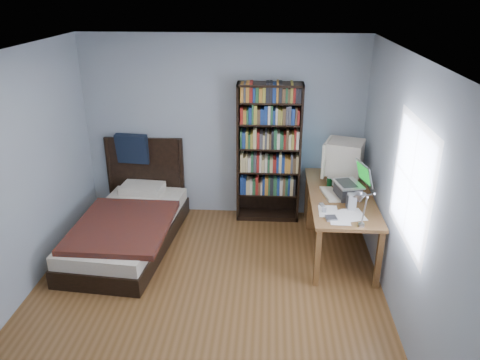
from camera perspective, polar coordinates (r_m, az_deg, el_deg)
The scene contains 14 objects.
room at distance 4.44m, azimuth -4.37°, elevation -1.35°, with size 4.20×4.24×2.50m.
desk at distance 6.30m, azimuth 11.38°, elevation -2.49°, with size 0.75×1.73×0.73m.
crt_monitor at distance 6.07m, azimuth 12.40°, elevation 2.66°, with size 0.58×0.54×0.53m.
laptop at distance 5.64m, azimuth 13.18°, elevation -0.97°, with size 0.44×0.42×0.44m.
desk_lamp at distance 4.55m, azimuth 14.47°, elevation -2.47°, with size 0.21×0.47×0.56m.
keyboard at distance 5.69m, azimuth 10.97°, elevation -1.72°, with size 0.16×0.41×0.03m, color beige.
speaker at distance 5.37m, azimuth 13.45°, elevation -2.57°, with size 0.09×0.09×0.18m, color gray.
soda_can at distance 5.92m, azimuth 10.83°, elevation -0.24°, with size 0.06×0.06×0.11m, color #083C13.
mouse at distance 5.98m, azimuth 11.39°, elevation -0.46°, with size 0.07×0.12×0.04m, color silver.
phone_silver at distance 5.41m, azimuth 9.99°, elevation -3.03°, with size 0.05×0.09×0.02m, color silver.
phone_grey at distance 5.29m, azimuth 10.21°, elevation -3.64°, with size 0.05×0.10×0.02m, color gray.
external_drive at distance 5.13m, azimuth 11.05°, elevation -4.60°, with size 0.11×0.11×0.02m, color gray.
bookshelf at distance 6.31m, azimuth 3.52°, elevation 3.24°, with size 0.86×0.30×1.90m.
bed at distance 6.11m, azimuth -13.35°, elevation -5.24°, with size 1.22×2.16×1.16m.
Camera 1 is at (0.63, -4.01, 3.07)m, focal length 35.00 mm.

